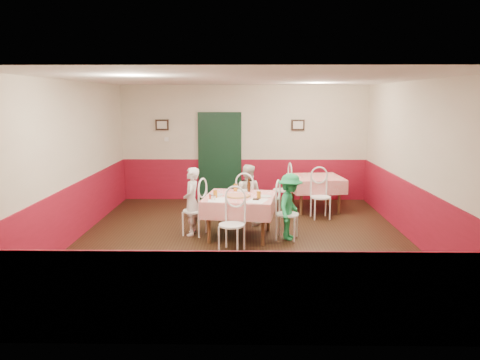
{
  "coord_description": "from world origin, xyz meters",
  "views": [
    {
      "loc": [
        0.06,
        -7.93,
        2.5
      ],
      "look_at": [
        -0.06,
        0.29,
        1.05
      ],
      "focal_mm": 35.0,
      "sensor_mm": 36.0,
      "label": 1
    }
  ],
  "objects_px": {
    "second_table": "(315,193)",
    "diner_far": "(247,194)",
    "chair_far": "(247,202)",
    "diner_right": "(290,207)",
    "pizza": "(238,196)",
    "chair_left": "(194,211)",
    "diner_left": "(192,201)",
    "wallet": "(256,199)",
    "chair_second_a": "(282,190)",
    "glass_b": "(259,195)",
    "beer_bottle": "(249,186)",
    "chair_right": "(287,214)",
    "glass_a": "(215,194)",
    "chair_near": "(232,225)",
    "main_table": "(240,217)",
    "chair_second_b": "(321,197)",
    "glass_c": "(236,188)"
  },
  "relations": [
    {
      "from": "diner_far",
      "to": "glass_a",
      "type": "bearing_deg",
      "value": 78.41
    },
    {
      "from": "wallet",
      "to": "diner_far",
      "type": "height_order",
      "value": "diner_far"
    },
    {
      "from": "chair_far",
      "to": "chair_second_b",
      "type": "bearing_deg",
      "value": -145.85
    },
    {
      "from": "chair_second_b",
      "to": "second_table",
      "type": "bearing_deg",
      "value": 83.33
    },
    {
      "from": "pizza",
      "to": "glass_b",
      "type": "height_order",
      "value": "glass_b"
    },
    {
      "from": "glass_a",
      "to": "pizza",
      "type": "bearing_deg",
      "value": 14.48
    },
    {
      "from": "chair_left",
      "to": "diner_left",
      "type": "bearing_deg",
      "value": -79.12
    },
    {
      "from": "pizza",
      "to": "diner_far",
      "type": "bearing_deg",
      "value": 80.06
    },
    {
      "from": "chair_far",
      "to": "diner_right",
      "type": "xyz_separation_m",
      "value": [
        0.77,
        -0.97,
        0.15
      ]
    },
    {
      "from": "chair_left",
      "to": "diner_far",
      "type": "xyz_separation_m",
      "value": [
        0.97,
        0.77,
        0.15
      ]
    },
    {
      "from": "second_table",
      "to": "diner_left",
      "type": "distance_m",
      "value": 3.24
    },
    {
      "from": "glass_b",
      "to": "second_table",
      "type": "bearing_deg",
      "value": 60.34
    },
    {
      "from": "main_table",
      "to": "chair_far",
      "type": "distance_m",
      "value": 0.85
    },
    {
      "from": "diner_far",
      "to": "chair_far",
      "type": "bearing_deg",
      "value": 98.18
    },
    {
      "from": "diner_far",
      "to": "chair_left",
      "type": "bearing_deg",
      "value": 54.81
    },
    {
      "from": "second_table",
      "to": "chair_left",
      "type": "height_order",
      "value": "chair_left"
    },
    {
      "from": "chair_left",
      "to": "diner_far",
      "type": "relative_size",
      "value": 0.75
    },
    {
      "from": "second_table",
      "to": "glass_b",
      "type": "xyz_separation_m",
      "value": [
        -1.34,
        -2.35,
        0.45
      ]
    },
    {
      "from": "chair_near",
      "to": "diner_far",
      "type": "xyz_separation_m",
      "value": [
        0.25,
        1.73,
        0.15
      ]
    },
    {
      "from": "chair_left",
      "to": "chair_far",
      "type": "height_order",
      "value": "same"
    },
    {
      "from": "glass_b",
      "to": "glass_c",
      "type": "xyz_separation_m",
      "value": [
        -0.42,
        0.68,
        -0.0
      ]
    },
    {
      "from": "glass_a",
      "to": "diner_far",
      "type": "height_order",
      "value": "diner_far"
    },
    {
      "from": "main_table",
      "to": "chair_second_b",
      "type": "height_order",
      "value": "chair_second_b"
    },
    {
      "from": "diner_left",
      "to": "chair_second_b",
      "type": "bearing_deg",
      "value": 115.8
    },
    {
      "from": "second_table",
      "to": "glass_a",
      "type": "relative_size",
      "value": 8.3
    },
    {
      "from": "main_table",
      "to": "chair_near",
      "type": "bearing_deg",
      "value": -98.36
    },
    {
      "from": "main_table",
      "to": "diner_far",
      "type": "height_order",
      "value": "diner_far"
    },
    {
      "from": "chair_near",
      "to": "diner_right",
      "type": "bearing_deg",
      "value": 54.4
    },
    {
      "from": "second_table",
      "to": "pizza",
      "type": "relative_size",
      "value": 2.64
    },
    {
      "from": "glass_a",
      "to": "beer_bottle",
      "type": "height_order",
      "value": "beer_bottle"
    },
    {
      "from": "pizza",
      "to": "beer_bottle",
      "type": "xyz_separation_m",
      "value": [
        0.2,
        0.44,
        0.1
      ]
    },
    {
      "from": "main_table",
      "to": "chair_far",
      "type": "relative_size",
      "value": 1.36
    },
    {
      "from": "second_table",
      "to": "chair_second_b",
      "type": "distance_m",
      "value": 0.75
    },
    {
      "from": "beer_bottle",
      "to": "wallet",
      "type": "height_order",
      "value": "beer_bottle"
    },
    {
      "from": "chair_right",
      "to": "diner_far",
      "type": "relative_size",
      "value": 0.75
    },
    {
      "from": "diner_left",
      "to": "diner_far",
      "type": "xyz_separation_m",
      "value": [
        1.02,
        0.76,
        -0.02
      ]
    },
    {
      "from": "main_table",
      "to": "chair_second_b",
      "type": "relative_size",
      "value": 1.36
    },
    {
      "from": "chair_near",
      "to": "diner_left",
      "type": "distance_m",
      "value": 1.25
    },
    {
      "from": "chair_second_a",
      "to": "glass_b",
      "type": "height_order",
      "value": "chair_second_a"
    },
    {
      "from": "chair_far",
      "to": "glass_c",
      "type": "bearing_deg",
      "value": 77.55
    },
    {
      "from": "second_table",
      "to": "diner_left",
      "type": "bearing_deg",
      "value": -142.35
    },
    {
      "from": "diner_far",
      "to": "wallet",
      "type": "bearing_deg",
      "value": 113.65
    },
    {
      "from": "wallet",
      "to": "diner_right",
      "type": "bearing_deg",
      "value": 26.2
    },
    {
      "from": "second_table",
      "to": "diner_right",
      "type": "height_order",
      "value": "diner_right"
    },
    {
      "from": "second_table",
      "to": "diner_far",
      "type": "bearing_deg",
      "value": -141.7
    },
    {
      "from": "chair_left",
      "to": "wallet",
      "type": "distance_m",
      "value": 1.25
    },
    {
      "from": "chair_right",
      "to": "glass_a",
      "type": "relative_size",
      "value": 6.67
    },
    {
      "from": "glass_c",
      "to": "wallet",
      "type": "distance_m",
      "value": 0.85
    },
    {
      "from": "chair_far",
      "to": "beer_bottle",
      "type": "height_order",
      "value": "beer_bottle"
    },
    {
      "from": "main_table",
      "to": "chair_right",
      "type": "distance_m",
      "value": 0.85
    }
  ]
}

